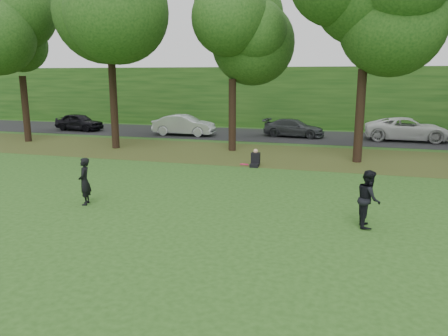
{
  "coord_description": "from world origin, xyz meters",
  "views": [
    {
      "loc": [
        3.54,
        -10.48,
        4.31
      ],
      "look_at": [
        -0.39,
        3.14,
        1.3
      ],
      "focal_mm": 35.0,
      "sensor_mm": 36.0,
      "label": 1
    }
  ],
  "objects_px": {
    "player_right": "(369,199)",
    "player_left": "(85,181)",
    "seated_person": "(255,160)",
    "frisbee": "(244,165)"
  },
  "relations": [
    {
      "from": "player_right",
      "to": "seated_person",
      "type": "height_order",
      "value": "player_right"
    },
    {
      "from": "player_right",
      "to": "frisbee",
      "type": "distance_m",
      "value": 3.77
    },
    {
      "from": "player_right",
      "to": "frisbee",
      "type": "relative_size",
      "value": 6.13
    },
    {
      "from": "player_right",
      "to": "frisbee",
      "type": "xyz_separation_m",
      "value": [
        -3.69,
        0.0,
        0.79
      ]
    },
    {
      "from": "player_left",
      "to": "frisbee",
      "type": "distance_m",
      "value": 5.54
    },
    {
      "from": "seated_person",
      "to": "player_right",
      "type": "bearing_deg",
      "value": -59.74
    },
    {
      "from": "player_right",
      "to": "player_left",
      "type": "bearing_deg",
      "value": 87.58
    },
    {
      "from": "player_left",
      "to": "seated_person",
      "type": "xyz_separation_m",
      "value": [
        4.21,
        7.9,
        -0.49
      ]
    },
    {
      "from": "player_left",
      "to": "player_right",
      "type": "distance_m",
      "value": 9.16
    },
    {
      "from": "frisbee",
      "to": "seated_person",
      "type": "xyz_separation_m",
      "value": [
        -1.26,
        7.58,
        -1.32
      ]
    }
  ]
}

